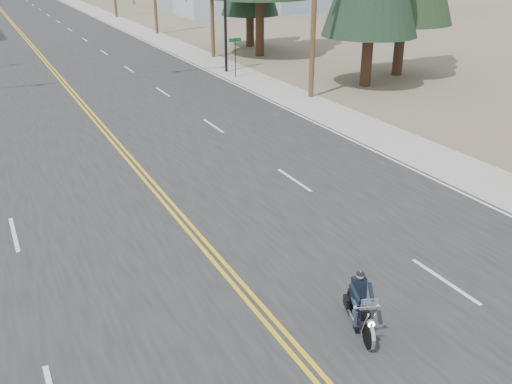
{
  "coord_description": "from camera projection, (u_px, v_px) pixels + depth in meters",
  "views": [
    {
      "loc": [
        -5.3,
        -5.36,
        8.2
      ],
      "look_at": [
        1.54,
        8.34,
        1.6
      ],
      "focal_mm": 40.0,
      "sensor_mm": 36.0,
      "label": 1
    }
  ],
  "objects": [
    {
      "name": "road",
      "position": [
        12.0,
        22.0,
        67.33
      ],
      "size": [
        20.0,
        200.0,
        0.01
      ],
      "primitive_type": "cube",
      "color": "#303033",
      "rests_on": "ground"
    },
    {
      "name": "sidewalk_right",
      "position": [
        109.0,
        17.0,
        72.05
      ],
      "size": [
        3.0,
        200.0,
        0.01
      ],
      "primitive_type": "cube",
      "color": "#A5A5A0",
      "rests_on": "ground"
    },
    {
      "name": "traffic_mast_right",
      "position": [
        197.0,
        0.0,
        37.84
      ],
      "size": [
        7.1,
        0.26,
        7.0
      ],
      "color": "black",
      "rests_on": "ground"
    },
    {
      "name": "street_sign",
      "position": [
        235.0,
        51.0,
        38.19
      ],
      "size": [
        0.9,
        0.06,
        2.62
      ],
      "color": "black",
      "rests_on": "ground"
    },
    {
      "name": "motorcyclist",
      "position": [
        361.0,
        304.0,
        13.0
      ],
      "size": [
        1.33,
        1.96,
        1.41
      ],
      "primitive_type": null,
      "rotation": [
        0.0,
        0.0,
        2.81
      ],
      "color": "black",
      "rests_on": "ground"
    }
  ]
}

